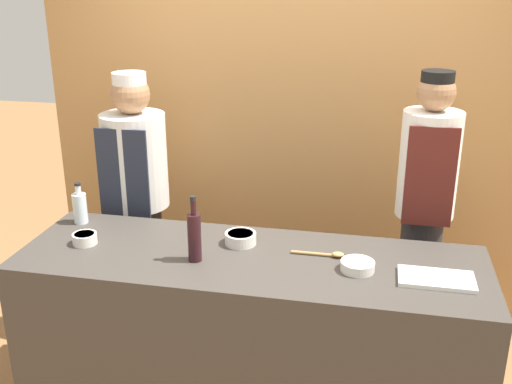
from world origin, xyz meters
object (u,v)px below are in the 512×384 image
Objects in this scene: sauce_bowl_purple at (358,265)px; cutting_board at (436,279)px; wooden_spoon at (325,254)px; chef_right at (424,212)px; sauce_bowl_yellow at (85,238)px; bottle_wine at (194,236)px; sauce_bowl_red at (241,238)px; bottle_clear at (80,207)px; chef_left at (138,199)px.

cutting_board is (0.35, -0.03, -0.02)m from sauce_bowl_purple.
wooden_spoon is 0.15× the size of chef_right.
wooden_spoon is (1.19, 0.10, -0.02)m from sauce_bowl_yellow.
sauce_bowl_purple is 0.47× the size of cutting_board.
bottle_wine reaches higher than cutting_board.
cutting_board is at bearing -15.96° from wooden_spoon.
sauce_bowl_red is (0.76, 0.16, 0.00)m from sauce_bowl_yellow.
sauce_bowl_yellow is 0.29m from bottle_clear.
chef_right reaches higher than bottle_clear.
bottle_wine is 0.80m from bottle_clear.
sauce_bowl_red is 0.43m from wooden_spoon.
sauce_bowl_red is at bearing -5.47° from bottle_clear.
sauce_bowl_red reaches higher than sauce_bowl_purple.
chef_right reaches higher than wooden_spoon.
bottle_wine is at bearing -176.11° from sauce_bowl_purple.
sauce_bowl_red is 0.48× the size of bottle_wine.
cutting_board is at bearing -12.04° from sauce_bowl_red.
cutting_board is 1.11m from bottle_wine.
cutting_board is 0.19× the size of chef_right.
bottle_clear is at bearing 120.73° from sauce_bowl_yellow.
sauce_bowl_red is at bearing -150.91° from chef_right.
chef_left is (0.15, 0.42, -0.10)m from bottle_clear.
sauce_bowl_purple is 1.52m from bottle_clear.
chef_right is (0.33, 0.68, 0.02)m from sauce_bowl_purple.
chef_left is (-0.76, 0.51, -0.04)m from sauce_bowl_red.
chef_right is (0.91, 0.51, 0.01)m from sauce_bowl_red.
bottle_wine is at bearing -6.02° from sauce_bowl_yellow.
sauce_bowl_red is 0.91m from chef_left.
chef_left is at bearing 153.26° from sauce_bowl_purple.
bottle_clear is at bearing 173.95° from wooden_spoon.
sauce_bowl_purple is at bearing 3.89° from bottle_wine.
chef_right is (-0.02, 0.71, 0.03)m from cutting_board.
chef_right reaches higher than cutting_board.
sauce_bowl_purple is at bearing -35.98° from wooden_spoon.
chef_right reaches higher than sauce_bowl_purple.
chef_left is 1.67m from chef_right.
bottle_wine is at bearing -178.85° from cutting_board.
wooden_spoon is at bearing 164.04° from cutting_board.
wooden_spoon is 0.74m from chef_right.
bottle_wine reaches higher than sauce_bowl_purple.
bottle_wine is 0.20× the size of chef_left.
cutting_board is 0.20× the size of chef_left.
sauce_bowl_purple is 0.09× the size of chef_left.
bottle_wine is 0.63m from wooden_spoon.
sauce_bowl_red reaches higher than cutting_board.
chef_left is at bearing 157.31° from cutting_board.
bottle_wine is 1.42× the size of bottle_clear.
sauce_bowl_red is at bearing 163.88° from sauce_bowl_purple.
sauce_bowl_red is 0.95m from cutting_board.
sauce_bowl_yellow reaches higher than sauce_bowl_purple.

